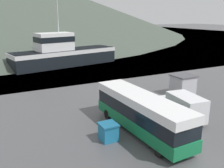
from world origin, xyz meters
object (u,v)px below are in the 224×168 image
Objects in this scene: tour_bus at (141,112)px; storage_bin at (108,132)px; delivery_van at (182,106)px; fishing_boat at (63,53)px; dock_kiosk at (183,85)px.

tour_bus reaches higher than storage_bin.
tour_bus is at bearing -168.52° from delivery_van.
fishing_boat is (-2.33, 30.54, 1.07)m from delivery_van.
dock_kiosk is at bearing 24.95° from storage_bin.
storage_bin is at bearing -20.87° from fishing_boat.
storage_bin is at bearing 179.61° from tour_bus.
tour_bus is at bearing -15.34° from fishing_boat.
delivery_van reaches higher than storage_bin.
tour_bus is 3.24m from storage_bin.
dock_kiosk reaches higher than storage_bin.
storage_bin is (-5.63, -30.96, -1.67)m from fishing_boat.
delivery_van is 30.64m from fishing_boat.
storage_bin is at bearing -169.64° from delivery_van.
fishing_boat is 8.12× the size of dock_kiosk.
delivery_van is 8.00m from storage_bin.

